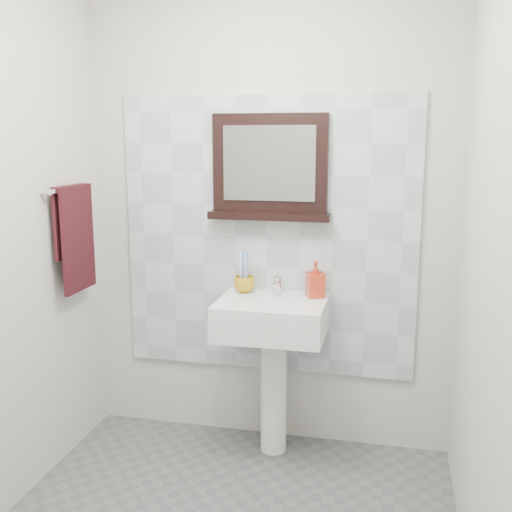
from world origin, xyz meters
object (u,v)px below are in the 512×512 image
Objects in this scene: soap_dispenser at (315,279)px; framed_mirror at (270,170)px; toothbrush_cup at (244,284)px; hand_towel at (75,230)px; pedestal_sink at (272,334)px.

framed_mirror reaches higher than soap_dispenser.
hand_towel is at bearing -162.67° from toothbrush_cup.
soap_dispenser is at bearing -2.16° from toothbrush_cup.
hand_towel is at bearing -171.99° from pedestal_sink.
pedestal_sink reaches higher than toothbrush_cup.
hand_towel is at bearing -161.08° from framed_mirror.
toothbrush_cup is at bearing -151.16° from framed_mirror.
toothbrush_cup is at bearing 154.81° from soap_dispenser.
soap_dispenser is (0.21, 0.10, 0.28)m from pedestal_sink.
toothbrush_cup is at bearing 17.33° from hand_towel.
pedestal_sink is 5.03× the size of soap_dispenser.
toothbrush_cup is at bearing 146.45° from pedestal_sink.
framed_mirror is 1.18× the size of hand_towel.
soap_dispenser is at bearing 11.42° from hand_towel.
framed_mirror is at bearing 139.41° from soap_dispenser.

